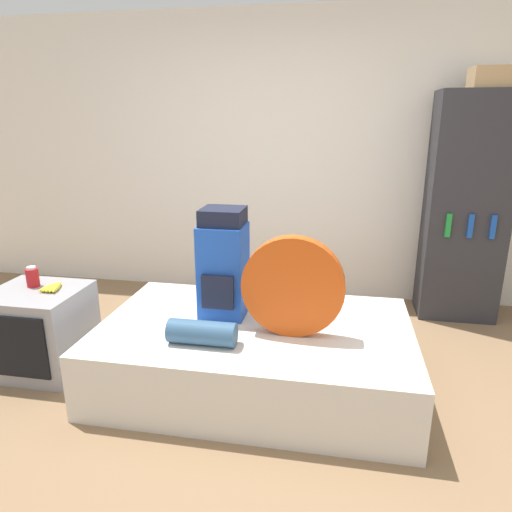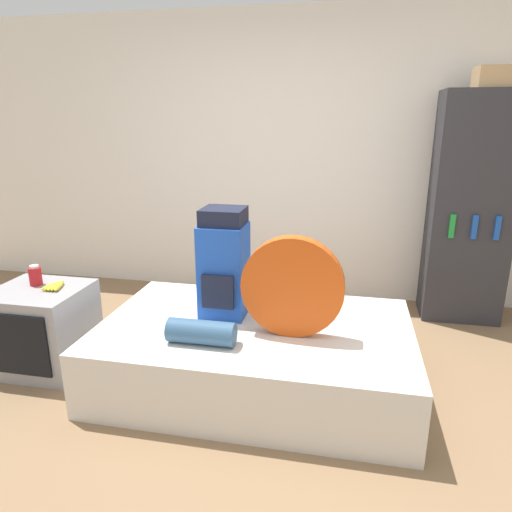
% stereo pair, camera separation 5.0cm
% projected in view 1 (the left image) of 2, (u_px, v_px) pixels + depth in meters
% --- Properties ---
extents(ground_plane, '(16.00, 16.00, 0.00)m').
position_uv_depth(ground_plane, '(252.00, 423.00, 2.60)').
color(ground_plane, '#846647').
extents(wall_back, '(8.00, 0.05, 2.60)m').
position_uv_depth(wall_back, '(295.00, 160.00, 4.22)').
color(wall_back, white).
rests_on(wall_back, ground_plane).
extents(bed, '(1.95, 1.22, 0.42)m').
position_uv_depth(bed, '(255.00, 354.00, 2.94)').
color(bed, silver).
rests_on(bed, ground_plane).
extents(backpack, '(0.29, 0.31, 0.71)m').
position_uv_depth(backpack, '(223.00, 264.00, 2.94)').
color(backpack, blue).
rests_on(backpack, bed).
extents(tent_bag, '(0.61, 0.09, 0.61)m').
position_uv_depth(tent_bag, '(293.00, 287.00, 2.67)').
color(tent_bag, '#D14C14').
rests_on(tent_bag, bed).
extents(sleeping_roll, '(0.39, 0.14, 0.14)m').
position_uv_depth(sleeping_roll, '(202.00, 333.00, 2.61)').
color(sleeping_roll, '#33567A').
rests_on(sleeping_roll, bed).
extents(television, '(0.59, 0.56, 0.57)m').
position_uv_depth(television, '(40.00, 330.00, 3.10)').
color(television, '#939399').
rests_on(television, ground_plane).
extents(canister, '(0.08, 0.08, 0.14)m').
position_uv_depth(canister, '(33.00, 277.00, 3.08)').
color(canister, '#B2191E').
rests_on(canister, television).
extents(banana_bunch, '(0.13, 0.18, 0.03)m').
position_uv_depth(banana_bunch, '(54.00, 287.00, 3.04)').
color(banana_bunch, yellow).
rests_on(banana_bunch, television).
extents(bookshelf, '(0.63, 0.41, 1.88)m').
position_uv_depth(bookshelf, '(466.00, 209.00, 3.79)').
color(bookshelf, '#2D2D33').
rests_on(bookshelf, ground_plane).
extents(cardboard_box, '(0.28, 0.27, 0.16)m').
position_uv_depth(cardboard_box, '(490.00, 78.00, 3.47)').
color(cardboard_box, tan).
rests_on(cardboard_box, bookshelf).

